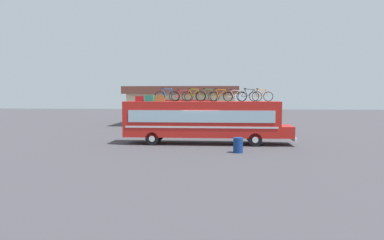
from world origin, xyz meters
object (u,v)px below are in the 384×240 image
rooftop_bicycle_3 (194,96)px  rooftop_bicycle_5 (220,96)px  rooftop_bicycle_8 (261,96)px  bus (204,119)px  rooftop_bicycle_2 (182,96)px  rooftop_bicycle_6 (235,96)px  luggage_bag_1 (139,99)px  rooftop_bicycle_1 (167,96)px  rooftop_bicycle_4 (208,96)px  luggage_bag_3 (160,98)px  rooftop_bicycle_7 (249,96)px  luggage_bag_2 (149,98)px  trash_bin (238,145)px

rooftop_bicycle_3 → rooftop_bicycle_5: (1.93, -0.26, -0.01)m
rooftop_bicycle_8 → bus: bearing=-178.8°
rooftop_bicycle_2 → rooftop_bicycle_6: (3.83, -0.34, 0.00)m
luggage_bag_1 → rooftop_bicycle_1: (1.95, 0.30, 0.22)m
rooftop_bicycle_3 → rooftop_bicycle_4: rooftop_bicycle_3 is taller
luggage_bag_3 → rooftop_bicycle_7: bearing=-3.0°
bus → rooftop_bicycle_8: size_ratio=7.14×
luggage_bag_3 → rooftop_bicycle_3: (2.48, -0.03, 0.18)m
rooftop_bicycle_4 → rooftop_bicycle_7: size_ratio=0.95×
rooftop_bicycle_1 → rooftop_bicycle_5: 3.85m
luggage_bag_2 → luggage_bag_3: bearing=29.2°
luggage_bag_3 → trash_bin: 7.28m
luggage_bag_2 → rooftop_bicycle_6: 6.13m
bus → rooftop_bicycle_7: (3.21, -0.16, 1.69)m
luggage_bag_1 → rooftop_bicycle_6: size_ratio=0.31×
rooftop_bicycle_1 → rooftop_bicycle_4: size_ratio=1.05×
luggage_bag_3 → rooftop_bicycle_4: bearing=2.1°
luggage_bag_3 → rooftop_bicycle_5: size_ratio=0.42×
rooftop_bicycle_1 → rooftop_bicycle_4: rooftop_bicycle_1 is taller
rooftop_bicycle_6 → trash_bin: size_ratio=1.79×
bus → rooftop_bicycle_8: (4.07, 0.09, 1.68)m
luggage_bag_2 → rooftop_bicycle_1: bearing=11.9°
rooftop_bicycle_7 → rooftop_bicycle_5: bearing=178.4°
luggage_bag_1 → rooftop_bicycle_1: 1.98m
rooftop_bicycle_2 → rooftop_bicycle_4: bearing=-1.6°
luggage_bag_3 → rooftop_bicycle_4: size_ratio=0.44×
rooftop_bicycle_1 → rooftop_bicycle_3: rooftop_bicycle_1 is taller
rooftop_bicycle_2 → rooftop_bicycle_3: (0.86, -0.21, 0.04)m
rooftop_bicycle_6 → rooftop_bicycle_8: 1.83m
luggage_bag_1 → rooftop_bicycle_8: rooftop_bicycle_8 is taller
rooftop_bicycle_5 → rooftop_bicycle_8: 2.88m
rooftop_bicycle_1 → rooftop_bicycle_8: rooftop_bicycle_1 is taller
rooftop_bicycle_3 → rooftop_bicycle_6: 2.97m
luggage_bag_3 → rooftop_bicycle_3: bearing=-0.7°
rooftop_bicycle_1 → trash_bin: (4.94, -3.73, -3.00)m
luggage_bag_1 → luggage_bag_3: bearing=16.7°
rooftop_bicycle_2 → rooftop_bicycle_3: rooftop_bicycle_3 is taller
rooftop_bicycle_7 → trash_bin: size_ratio=1.93×
bus → rooftop_bicycle_5: bearing=-4.8°
rooftop_bicycle_1 → rooftop_bicycle_7: 5.88m
luggage_bag_1 → rooftop_bicycle_6: (6.84, 0.26, 0.17)m
rooftop_bicycle_2 → rooftop_bicycle_3: bearing=-13.8°
trash_bin → rooftop_bicycle_2: bearing=133.9°
rooftop_bicycle_3 → rooftop_bicycle_2: bearing=166.2°
bus → luggage_bag_1: 4.85m
luggage_bag_3 → trash_bin: luggage_bag_3 is taller
rooftop_bicycle_2 → rooftop_bicycle_5: (2.79, -0.47, 0.02)m
rooftop_bicycle_3 → trash_bin: rooftop_bicycle_3 is taller
rooftop_bicycle_8 → rooftop_bicycle_6: bearing=-178.2°
bus → rooftop_bicycle_7: 3.63m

